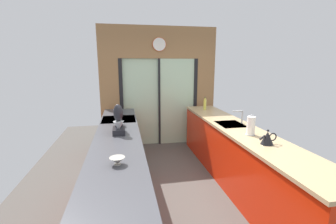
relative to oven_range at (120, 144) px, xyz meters
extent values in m
cube|color=#4C4742|center=(0.91, -0.65, -0.47)|extent=(5.04, 7.60, 0.02)
cube|color=olive|center=(0.91, 1.15, 1.89)|extent=(2.64, 0.08, 0.70)
cube|color=#B2D1AD|center=(0.49, 1.17, 0.54)|extent=(0.80, 0.02, 2.00)
cube|color=#B2D1AD|center=(1.33, 1.13, 0.54)|extent=(0.80, 0.02, 2.00)
cube|color=black|center=(0.05, 1.15, 0.54)|extent=(0.08, 0.10, 2.00)
cube|color=black|center=(1.77, 1.15, 0.54)|extent=(0.08, 0.10, 2.00)
cube|color=black|center=(0.91, 1.15, 0.54)|extent=(0.04, 0.10, 2.00)
cube|color=olive|center=(-0.20, 1.15, 0.54)|extent=(0.42, 0.08, 2.00)
cube|color=olive|center=(2.02, 1.15, 0.54)|extent=(0.42, 0.08, 2.00)
cylinder|color=white|center=(0.91, 1.09, 1.84)|extent=(0.28, 0.03, 0.28)
torus|color=#DB4C23|center=(0.91, 1.09, 1.84)|extent=(0.30, 0.02, 0.30)
cube|color=red|center=(0.00, -1.57, -0.02)|extent=(0.58, 2.55, 0.88)
cube|color=red|center=(0.00, 0.63, -0.02)|extent=(0.58, 0.65, 0.88)
cube|color=#3D3D42|center=(0.00, -0.95, 0.44)|extent=(0.62, 3.80, 0.04)
cube|color=red|center=(1.82, -0.95, -0.02)|extent=(0.58, 3.80, 0.88)
cube|color=tan|center=(1.82, -0.95, 0.44)|extent=(0.62, 3.80, 0.04)
cube|color=#B7BABC|center=(1.80, -0.70, 0.44)|extent=(0.40, 0.48, 0.05)
cylinder|color=#B7BABC|center=(2.00, -0.70, 0.57)|extent=(0.02, 0.02, 0.22)
cylinder|color=#B7BABC|center=(1.91, -0.70, 0.67)|extent=(0.18, 0.02, 0.02)
cube|color=#B7BABC|center=(0.00, 0.00, -0.02)|extent=(0.58, 0.60, 0.88)
cube|color=black|center=(0.29, 0.00, 0.02)|extent=(0.01, 0.48, 0.28)
cube|color=black|center=(0.00, 0.00, 0.45)|extent=(0.58, 0.60, 0.03)
cylinder|color=#B7BABC|center=(0.30, -0.18, 0.34)|extent=(0.02, 0.04, 0.04)
cylinder|color=#B7BABC|center=(0.30, 0.00, 0.34)|extent=(0.02, 0.04, 0.04)
cylinder|color=#B7BABC|center=(0.30, 0.18, 0.34)|extent=(0.02, 0.04, 0.04)
cylinder|color=gray|center=(0.02, -1.93, 0.47)|extent=(0.07, 0.07, 0.01)
cone|color=gray|center=(0.02, -1.93, 0.51)|extent=(0.15, 0.15, 0.07)
cube|color=black|center=(0.02, -0.44, 0.56)|extent=(0.08, 0.14, 0.18)
cylinder|color=black|center=(-0.02, -0.44, 0.68)|extent=(0.02, 0.02, 0.08)
cylinder|color=black|center=(0.00, -0.44, 0.67)|extent=(0.02, 0.02, 0.07)
cylinder|color=black|center=(0.02, -0.44, 0.66)|extent=(0.02, 0.02, 0.06)
cylinder|color=black|center=(0.04, -0.44, 0.68)|extent=(0.02, 0.02, 0.08)
cylinder|color=black|center=(0.05, -0.44, 0.66)|extent=(0.02, 0.02, 0.05)
cube|color=black|center=(0.02, -0.89, 0.50)|extent=(0.17, 0.26, 0.08)
cube|color=black|center=(0.02, -0.79, 0.64)|extent=(0.10, 0.08, 0.20)
ellipsoid|color=black|center=(0.02, -0.90, 0.76)|extent=(0.13, 0.12, 0.24)
cone|color=#B7BABC|center=(0.02, -0.92, 0.58)|extent=(0.15, 0.15, 0.13)
cone|color=black|center=(1.80, -1.68, 0.54)|extent=(0.15, 0.15, 0.16)
sphere|color=black|center=(1.80, -1.68, 0.64)|extent=(0.03, 0.03, 0.03)
cylinder|color=black|center=(1.73, -1.68, 0.55)|extent=(0.08, 0.02, 0.07)
torus|color=black|center=(1.87, -1.68, 0.55)|extent=(0.10, 0.01, 0.10)
cylinder|color=#D1CC4C|center=(1.80, 0.52, 0.58)|extent=(0.06, 0.06, 0.22)
cylinder|color=#D1CC4C|center=(1.80, 0.52, 0.71)|extent=(0.03, 0.03, 0.04)
cylinder|color=black|center=(1.80, 0.52, 0.73)|extent=(0.03, 0.03, 0.01)
cylinder|color=#B7BABC|center=(1.80, -1.30, 0.47)|extent=(0.13, 0.13, 0.01)
cylinder|color=white|center=(1.80, -1.30, 0.60)|extent=(0.11, 0.11, 0.25)
sphere|color=#B7BABC|center=(1.80, -1.30, 0.74)|extent=(0.03, 0.03, 0.03)
camera|label=1|loc=(0.11, -4.06, 1.43)|focal=24.54mm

